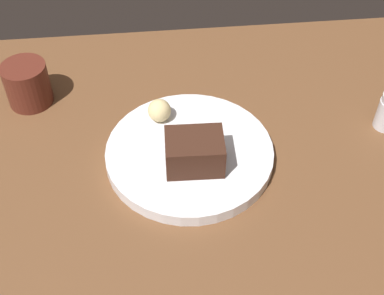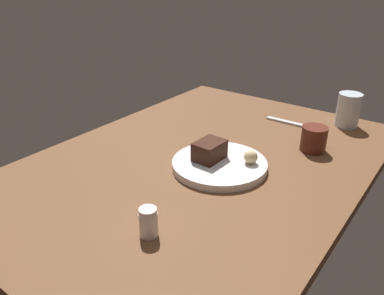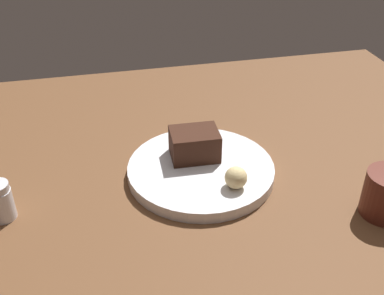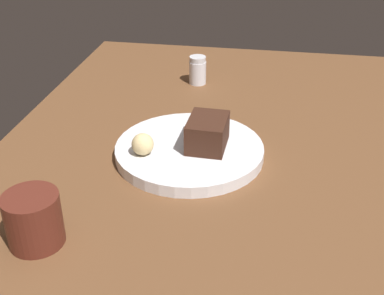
# 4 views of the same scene
# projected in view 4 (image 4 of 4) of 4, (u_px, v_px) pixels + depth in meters

# --- Properties ---
(dining_table) EXTENTS (1.20, 0.84, 0.03)m
(dining_table) POSITION_uv_depth(u_px,v_px,m) (226.00, 169.00, 0.87)
(dining_table) COLOR brown
(dining_table) RESTS_ON ground
(dessert_plate) EXTENTS (0.26, 0.26, 0.02)m
(dessert_plate) POSITION_uv_depth(u_px,v_px,m) (189.00, 151.00, 0.87)
(dessert_plate) COLOR silver
(dessert_plate) RESTS_ON dining_table
(chocolate_cake_slice) EXTENTS (0.09, 0.07, 0.05)m
(chocolate_cake_slice) POSITION_uv_depth(u_px,v_px,m) (207.00, 133.00, 0.85)
(chocolate_cake_slice) COLOR #381E14
(chocolate_cake_slice) RESTS_ON dessert_plate
(bread_roll) EXTENTS (0.04, 0.04, 0.04)m
(bread_roll) POSITION_uv_depth(u_px,v_px,m) (143.00, 144.00, 0.83)
(bread_roll) COLOR #DBC184
(bread_roll) RESTS_ON dessert_plate
(salt_shaker) EXTENTS (0.04, 0.04, 0.06)m
(salt_shaker) POSITION_uv_depth(u_px,v_px,m) (198.00, 70.00, 1.15)
(salt_shaker) COLOR silver
(salt_shaker) RESTS_ON dining_table
(coffee_cup) EXTENTS (0.08, 0.08, 0.07)m
(coffee_cup) POSITION_uv_depth(u_px,v_px,m) (34.00, 220.00, 0.66)
(coffee_cup) COLOR #562319
(coffee_cup) RESTS_ON dining_table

